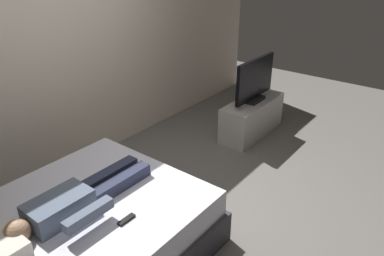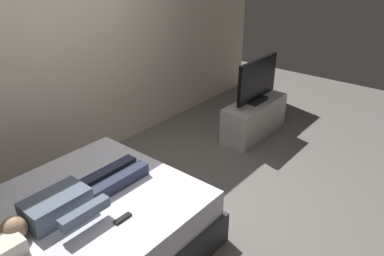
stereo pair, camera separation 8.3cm
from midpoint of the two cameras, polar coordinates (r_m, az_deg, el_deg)
name	(u,v)px [view 2 (the right image)]	position (r m, az deg, el deg)	size (l,w,h in m)	color
ground_plane	(179,210)	(3.78, -1.41, -12.72)	(10.00, 10.00, 0.00)	slate
back_wall	(95,41)	(4.52, -14.40, 13.02)	(6.40, 0.10, 2.80)	beige
bed	(77,237)	(3.23, -16.80, -15.97)	(1.99, 1.64, 0.54)	#333338
person	(72,199)	(3.03, -17.39, -10.55)	(1.26, 0.46, 0.18)	slate
remote	(123,218)	(2.87, -9.94, -13.73)	(0.15, 0.04, 0.02)	black
tv_stand	(254,118)	(5.16, 10.14, 1.54)	(1.10, 0.40, 0.50)	#B7B2AD
tv	(257,81)	(4.97, 10.62, 7.15)	(0.88, 0.20, 0.59)	black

